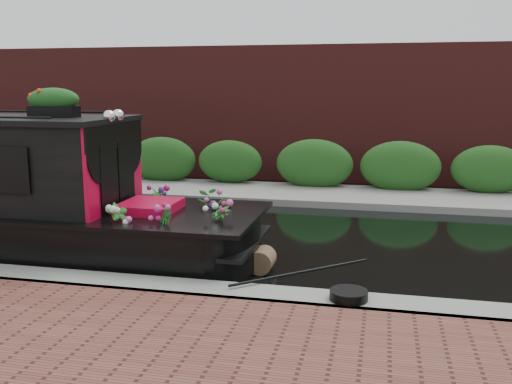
# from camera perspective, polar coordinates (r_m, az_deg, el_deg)

# --- Properties ---
(ground) EXTENTS (80.00, 80.00, 0.00)m
(ground) POSITION_cam_1_polar(r_m,az_deg,el_deg) (11.21, -8.83, -4.21)
(ground) COLOR black
(ground) RESTS_ON ground
(near_bank_coping) EXTENTS (40.00, 0.60, 0.50)m
(near_bank_coping) POSITION_cam_1_polar(r_m,az_deg,el_deg) (8.38, -17.20, -9.78)
(near_bank_coping) COLOR gray
(near_bank_coping) RESTS_ON ground
(far_bank_path) EXTENTS (40.00, 2.40, 0.34)m
(far_bank_path) POSITION_cam_1_polar(r_m,az_deg,el_deg) (15.10, -3.01, -0.23)
(far_bank_path) COLOR gray
(far_bank_path) RESTS_ON ground
(far_hedge) EXTENTS (40.00, 1.10, 2.80)m
(far_hedge) POSITION_cam_1_polar(r_m,az_deg,el_deg) (15.95, -2.14, 0.37)
(far_hedge) COLOR #20501A
(far_hedge) RESTS_ON ground
(far_brick_wall) EXTENTS (40.00, 1.00, 8.00)m
(far_brick_wall) POSITION_cam_1_polar(r_m,az_deg,el_deg) (17.96, -0.42, 1.54)
(far_brick_wall) COLOR #581F1D
(far_brick_wall) RESTS_ON ground
(rope_fender) EXTENTS (0.37, 0.45, 0.37)m
(rope_fender) POSITION_cam_1_polar(r_m,az_deg,el_deg) (8.89, 0.64, -6.82)
(rope_fender) COLOR brown
(rope_fender) RESTS_ON ground
(coiled_mooring_rope) EXTENTS (0.47, 0.47, 0.12)m
(coiled_mooring_rope) POSITION_cam_1_polar(r_m,az_deg,el_deg) (7.23, 9.25, -10.13)
(coiled_mooring_rope) COLOR black
(coiled_mooring_rope) RESTS_ON near_bank_coping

